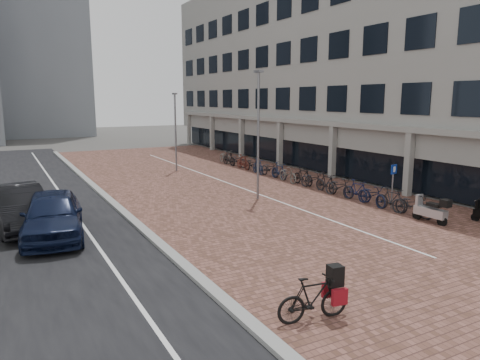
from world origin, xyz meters
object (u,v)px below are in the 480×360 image
at_px(car_dark, 18,207).
at_px(scooter_front, 430,210).
at_px(hero_bike, 313,298).
at_px(parking_sign, 393,180).
at_px(car_navy, 53,215).

relative_size(car_dark, scooter_front, 3.15).
xyz_separation_m(hero_bike, parking_sign, (9.70, 6.75, 0.79)).
bearing_deg(scooter_front, parking_sign, 77.04).
relative_size(car_navy, car_dark, 0.98).
bearing_deg(parking_sign, scooter_front, -112.33).
xyz_separation_m(car_navy, hero_bike, (4.47, -9.52, -0.30)).
distance_m(scooter_front, parking_sign, 2.61).
bearing_deg(scooter_front, car_navy, 156.42).
bearing_deg(car_dark, car_navy, -69.14).
bearing_deg(car_navy, parking_sign, -3.15).
xyz_separation_m(hero_bike, scooter_front, (9.26, 4.30, -0.00)).
height_order(car_dark, hero_bike, car_dark).
bearing_deg(car_dark, scooter_front, -33.85).
bearing_deg(hero_bike, scooter_front, -56.56).
distance_m(car_dark, scooter_front, 16.43).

